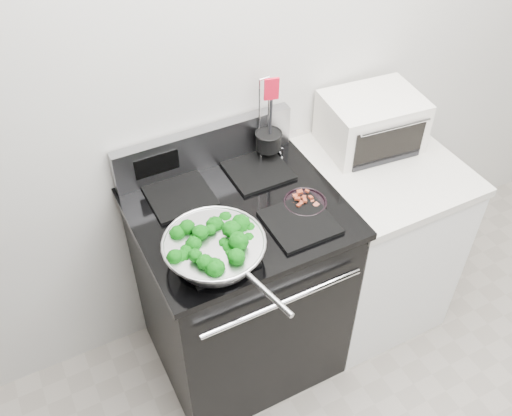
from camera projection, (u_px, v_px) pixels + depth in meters
back_wall at (267, 57)px, 2.21m from camera, size 4.00×0.02×2.70m
gas_range at (240, 286)px, 2.48m from camera, size 0.79×0.69×1.13m
counter at (369, 239)px, 2.72m from camera, size 0.62×0.68×0.92m
skillet at (215, 249)px, 1.94m from camera, size 0.36×0.56×0.08m
broccoli_pile at (214, 244)px, 1.93m from camera, size 0.28×0.28×0.10m
bacon_plate at (305, 201)px, 2.17m from camera, size 0.17×0.17×0.04m
utensil_holder at (268, 145)px, 2.35m from camera, size 0.13×0.13×0.39m
toaster_oven at (371, 122)px, 2.44m from camera, size 0.43×0.34×0.23m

